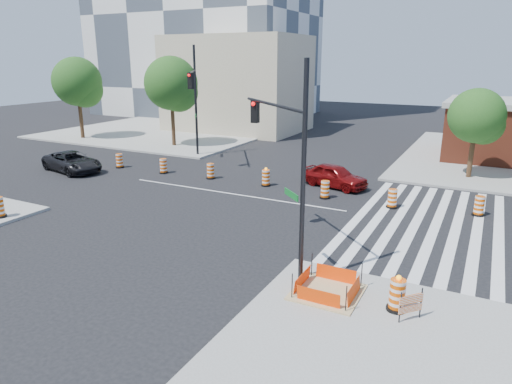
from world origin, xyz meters
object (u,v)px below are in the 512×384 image
(dark_suv, at_px, (72,162))
(signal_pole_nw, at_px, (194,92))
(red_coupe, at_px, (335,176))
(signal_pole_se, at_px, (285,146))

(dark_suv, height_order, signal_pole_nw, signal_pole_nw)
(red_coupe, distance_m, signal_pole_nw, 13.02)
(red_coupe, xyz_separation_m, signal_pole_se, (1.69, -11.53, 3.94))
(signal_pole_se, bearing_deg, red_coupe, -38.77)
(dark_suv, relative_size, signal_pole_se, 0.66)
(red_coupe, height_order, signal_pole_nw, signal_pole_nw)
(signal_pole_se, xyz_separation_m, signal_pole_nw, (-13.66, 13.94, 0.58))
(red_coupe, bearing_deg, signal_pole_nw, 94.13)
(red_coupe, relative_size, dark_suv, 0.84)
(red_coupe, relative_size, signal_pole_se, 0.55)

